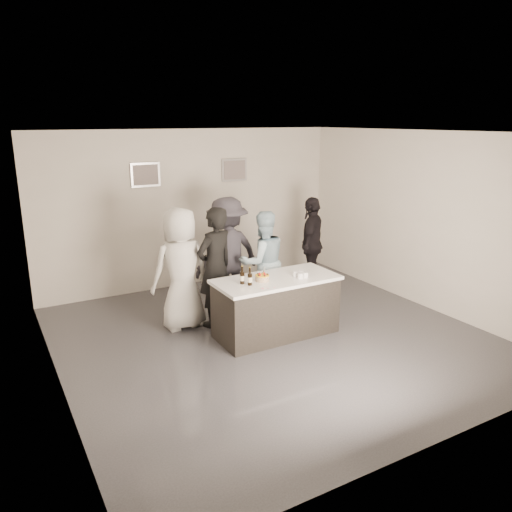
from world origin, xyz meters
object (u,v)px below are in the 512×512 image
Objects in this scene: person_guest_back at (228,253)px; person_main_black at (215,267)px; person_guest_left at (181,269)px; person_main_blue at (263,262)px; person_guest_right at (312,243)px; bar_counter at (276,306)px; cake at (262,278)px; beer_bottle_b at (250,276)px; beer_bottle_a at (242,275)px.

person_main_black is at bearing 41.62° from person_guest_back.
person_guest_left is (-0.50, 0.16, 0.01)m from person_main_black.
person_guest_right is at bearing -153.00° from person_main_blue.
cake is (-0.25, -0.01, 0.49)m from bar_counter.
person_guest_back is (0.42, 1.55, -0.07)m from beer_bottle_b.
person_main_black reaches higher than beer_bottle_b.
person_guest_left is (-1.45, -0.00, 0.09)m from person_main_blue.
person_guest_right is 0.93× the size of person_guest_back.
person_guest_back is at bearing 93.21° from bar_counter.
beer_bottle_a is 1.52m from person_guest_back.
beer_bottle_a is 1.31m from person_main_blue.
person_main_black reaches higher than beer_bottle_a.
cake is at bearing 19.62° from beer_bottle_b.
person_guest_left is at bearing -36.08° from person_main_black.
cake is 0.29m from beer_bottle_b.
cake reaches higher than bar_counter.
person_main_black is 1.07× the size of person_guest_right.
person_guest_left reaches higher than person_guest_right.
beer_bottle_b is 0.15× the size of person_main_blue.
cake is at bearing 127.38° from person_guest_left.
beer_bottle_a is 1.10m from person_guest_left.
person_main_blue is (0.57, 0.97, -0.08)m from cake.
person_main_black is (-0.38, 0.81, 0.01)m from cake.
person_guest_back is (-0.41, 0.50, 0.10)m from person_main_blue.
person_guest_back is at bearing 71.52° from beer_bottle_a.
person_main_black is at bearing 14.87° from person_main_blue.
person_guest_left is at bearing 120.66° from beer_bottle_b.
beer_bottle_a is at bearing -7.95° from person_guest_right.
person_guest_right is (2.23, 1.61, -0.14)m from beer_bottle_b.
person_main_black is at bearing 115.08° from cake.
beer_bottle_b is (-0.50, -0.10, 0.58)m from bar_counter.
person_main_blue is at bearing 71.24° from bar_counter.
person_guest_left is 1.16m from person_guest_back.
person_guest_back is at bearing 83.61° from cake.
bar_counter is at bearing 0.08° from person_guest_right.
person_guest_right is 1.81m from person_guest_back.
bar_counter is 1.13m from person_main_black.
cake is at bearing 64.73° from person_main_blue.
person_main_black reaches higher than bar_counter.
person_guest_right reaches higher than bar_counter.
beer_bottle_a is at bearing 75.70° from person_main_black.
cake is at bearing -3.61° from beer_bottle_a.
person_main_blue is 0.97× the size of person_guest_right.
person_guest_back is at bearing -39.33° from person_guest_right.
beer_bottle_b is 1.35m from person_main_blue.
person_main_black is 1.10× the size of person_main_blue.
beer_bottle_a is 0.13m from beer_bottle_b.
beer_bottle_b is 1.23m from person_guest_left.
person_guest_left is (-1.13, 0.96, 0.50)m from bar_counter.
person_guest_back reaches higher than cake.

